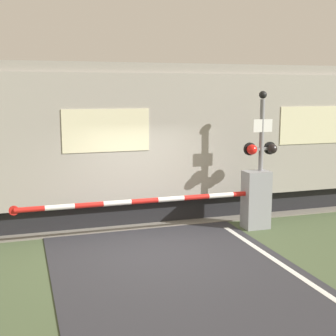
{
  "coord_description": "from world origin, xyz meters",
  "views": [
    {
      "loc": [
        -2.61,
        -8.82,
        3.27
      ],
      "look_at": [
        0.67,
        1.46,
        1.46
      ],
      "focal_mm": 50.0,
      "sensor_mm": 36.0,
      "label": 1
    }
  ],
  "objects": [
    {
      "name": "ground_plane",
      "position": [
        0.0,
        0.0,
        0.0
      ],
      "size": [
        80.0,
        80.0,
        0.0
      ],
      "primitive_type": "plane",
      "color": "#475638"
    },
    {
      "name": "track_bed",
      "position": [
        0.0,
        3.11,
        0.02
      ],
      "size": [
        36.0,
        3.2,
        0.13
      ],
      "color": "slate",
      "rests_on": "ground_plane"
    },
    {
      "name": "crossing_barrier",
      "position": [
        2.25,
        0.86,
        0.72
      ],
      "size": [
        5.87,
        0.44,
        1.38
      ],
      "color": "gray",
      "rests_on": "ground_plane"
    },
    {
      "name": "train",
      "position": [
        -0.72,
        3.1,
        1.99
      ],
      "size": [
        19.96,
        2.78,
        3.89
      ],
      "color": "black",
      "rests_on": "ground_plane"
    },
    {
      "name": "signal_post",
      "position": [
        2.8,
        0.92,
        1.84
      ],
      "size": [
        0.83,
        0.26,
        3.24
      ],
      "color": "gray",
      "rests_on": "ground_plane"
    }
  ]
}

